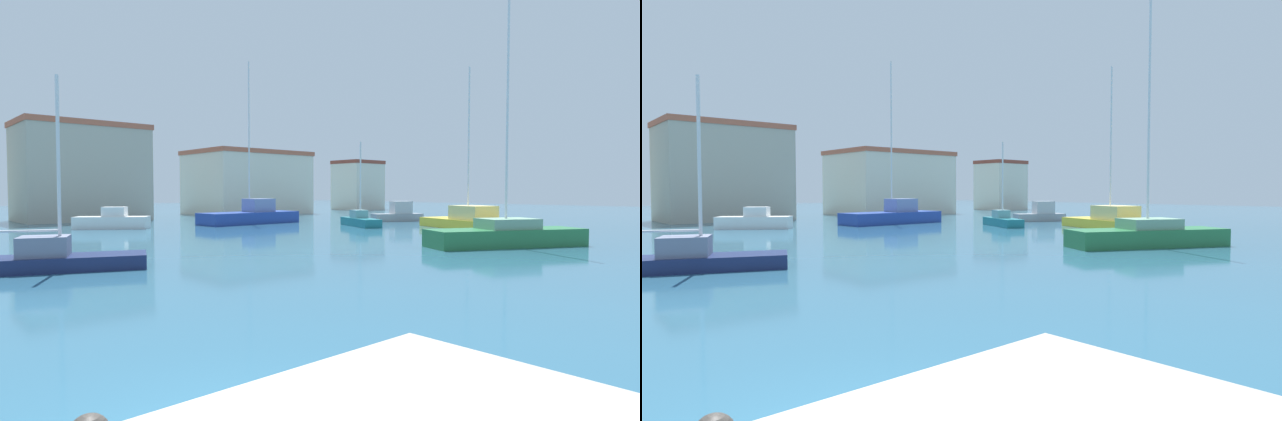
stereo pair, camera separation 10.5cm
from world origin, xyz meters
The scene contains 11 objects.
water centered at (15.00, 20.00, 0.00)m, with size 160.00×160.00×0.00m, color #285670.
sailboat_green_center_channel centered at (21.02, 7.74, 0.60)m, with size 8.22×5.57×12.91m.
sailboat_blue_behind_lamppost centered at (21.42, 30.77, 0.69)m, with size 8.66×3.29×13.57m.
sailboat_navy_inner_mooring centered at (2.23, 14.57, 0.44)m, with size 5.96×3.81×6.81m.
sailboat_teal_far_right centered at (26.03, 22.45, 0.47)m, with size 3.21×5.06×6.58m.
motorboat_grey_mid_harbor centered at (33.20, 24.44, 0.66)m, with size 4.79×3.26×1.81m.
motorboat_white_far_left centered at (10.62, 32.72, 0.56)m, with size 5.10×4.36×1.60m.
sailboat_yellow_near_pier centered at (29.87, 15.17, 0.64)m, with size 4.96×8.62×11.75m.
yacht_club centered at (12.32, 45.29, 4.51)m, with size 10.84×7.71×9.00m.
harbor_office centered at (31.40, 46.15, 3.73)m, with size 12.83×10.05×7.44m.
warehouse_block centered at (50.92, 46.38, 3.58)m, with size 6.17×5.35×7.13m.
Camera 2 is at (-2.58, -4.65, 2.80)m, focal length 28.19 mm.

